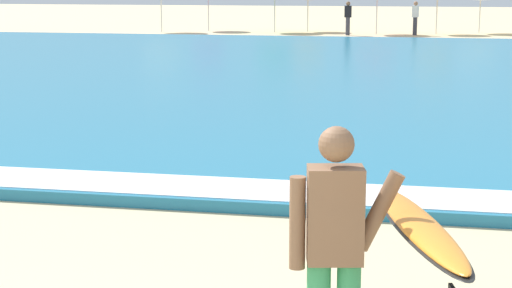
% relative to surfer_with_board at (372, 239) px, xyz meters
% --- Properties ---
extents(sea, '(120.00, 28.00, 0.14)m').
position_rel_surfer_with_board_xyz_m(sea, '(-1.22, 17.89, -0.96)').
color(sea, teal).
rests_on(sea, ground).
extents(surf_foam, '(120.00, 1.01, 0.01)m').
position_rel_surfer_with_board_xyz_m(surf_foam, '(-1.22, 4.49, -0.88)').
color(surf_foam, white).
rests_on(surf_foam, sea).
extents(surfer_with_board, '(1.16, 2.55, 1.73)m').
position_rel_surfer_with_board_xyz_m(surfer_with_board, '(0.00, 0.00, 0.00)').
color(surfer_with_board, '#338E56').
rests_on(surfer_with_board, ground).
extents(beachgoer_near_row_left, '(0.32, 0.20, 1.58)m').
position_rel_surfer_with_board_xyz_m(beachgoer_near_row_left, '(-3.37, 34.82, -0.18)').
color(beachgoer_near_row_left, '#383842').
rests_on(beachgoer_near_row_left, ground).
extents(beachgoer_near_row_mid, '(0.32, 0.20, 1.58)m').
position_rel_surfer_with_board_xyz_m(beachgoer_near_row_mid, '(-0.27, 35.53, -0.18)').
color(beachgoer_near_row_mid, '#383842').
rests_on(beachgoer_near_row_mid, ground).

